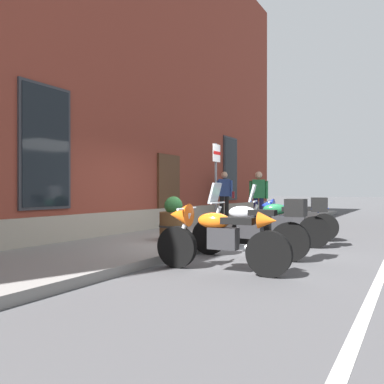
% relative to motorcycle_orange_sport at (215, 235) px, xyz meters
% --- Properties ---
extents(ground_plane, '(140.00, 140.00, 0.00)m').
position_rel_motorcycle_orange_sport_xyz_m(ground_plane, '(2.12, 1.03, -0.56)').
color(ground_plane, '#424244').
extents(sidewalk, '(27.79, 2.80, 0.14)m').
position_rel_motorcycle_orange_sport_xyz_m(sidewalk, '(2.12, 2.43, -0.48)').
color(sidewalk, slate).
rests_on(sidewalk, ground_plane).
extents(brick_pub_facade, '(21.79, 6.14, 10.09)m').
position_rel_motorcycle_orange_sport_xyz_m(brick_pub_facade, '(2.12, 6.85, 4.48)').
color(brick_pub_facade, brown).
rests_on(brick_pub_facade, ground_plane).
extents(motorcycle_orange_sport, '(0.62, 2.14, 1.02)m').
position_rel_motorcycle_orange_sport_xyz_m(motorcycle_orange_sport, '(0.00, 0.00, 0.00)').
color(motorcycle_orange_sport, black).
rests_on(motorcycle_orange_sport, ground_plane).
extents(motorcycle_silver_touring, '(0.62, 2.22, 1.37)m').
position_rel_motorcycle_orange_sport_xyz_m(motorcycle_silver_touring, '(1.34, -0.08, 0.01)').
color(motorcycle_silver_touring, black).
rests_on(motorcycle_silver_touring, ground_plane).
extents(motorcycle_green_touring, '(0.88, 2.05, 1.36)m').
position_rel_motorcycle_orange_sport_xyz_m(motorcycle_green_touring, '(2.98, -0.15, 0.01)').
color(motorcycle_green_touring, black).
rests_on(motorcycle_green_touring, ground_plane).
extents(motorcycle_blue_sport, '(0.62, 2.12, 1.02)m').
position_rel_motorcycle_orange_sport_xyz_m(motorcycle_blue_sport, '(4.33, 0.11, -0.00)').
color(motorcycle_blue_sport, black).
rests_on(motorcycle_blue_sport, ground_plane).
extents(pedestrian_striped_shirt, '(0.34, 0.55, 1.68)m').
position_rel_motorcycle_orange_sport_xyz_m(pedestrian_striped_shirt, '(6.26, 1.70, 0.53)').
color(pedestrian_striped_shirt, '#1E1E4C').
rests_on(pedestrian_striped_shirt, sidewalk).
extents(pedestrian_blue_top, '(0.36, 0.63, 1.75)m').
position_rel_motorcycle_orange_sport_xyz_m(pedestrian_blue_top, '(7.08, 3.29, 0.58)').
color(pedestrian_blue_top, black).
rests_on(pedestrian_blue_top, sidewalk).
extents(parking_sign, '(0.36, 0.07, 2.27)m').
position_rel_motorcycle_orange_sport_xyz_m(parking_sign, '(3.37, 1.72, 1.06)').
color(parking_sign, '#4C4C51').
rests_on(parking_sign, sidewalk).
extents(barrel_planter, '(0.64, 0.64, 0.95)m').
position_rel_motorcycle_orange_sport_xyz_m(barrel_planter, '(1.79, 1.96, -0.01)').
color(barrel_planter, brown).
rests_on(barrel_planter, sidewalk).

